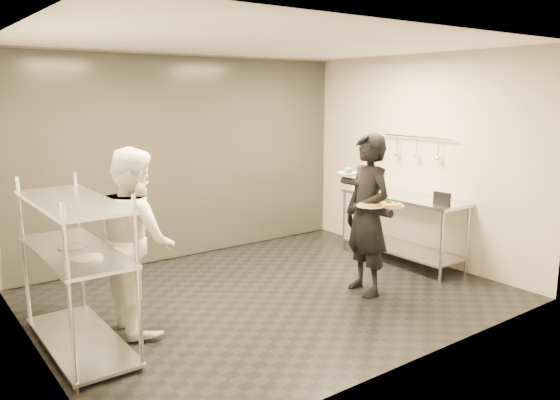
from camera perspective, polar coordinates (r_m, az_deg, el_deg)
room_shell at (r=6.98m, az=-6.53°, el=3.80°), size 5.00×4.00×2.80m
pass_rack at (r=5.22m, az=-20.56°, el=-6.41°), size 0.60×1.60×1.50m
prep_counter at (r=7.60m, az=12.63°, el=-1.75°), size 0.60×1.80×0.92m
utensil_rail at (r=7.64m, az=14.15°, el=5.26°), size 0.07×1.20×0.31m
waiter at (r=6.26m, az=9.11°, el=-1.54°), size 0.55×0.74×1.85m
chef at (r=5.45m, az=-14.82°, el=-3.99°), size 0.74×0.91×1.79m
pizza_plate_near at (r=6.03m, az=9.42°, el=-0.51°), size 0.30×0.30×0.05m
pizza_plate_far at (r=6.25m, az=11.48°, el=-0.50°), size 0.31×0.31×0.05m
salad_plate at (r=6.33m, az=7.15°, el=3.02°), size 0.25×0.25×0.07m
pos_monitor at (r=6.99m, az=16.56°, el=0.12°), size 0.05×0.23×0.17m
bottle_green at (r=7.96m, az=7.73°, el=1.96°), size 0.06×0.06×0.22m
bottle_clear at (r=8.07m, az=8.52°, el=1.94°), size 0.06×0.06×0.19m
bottle_dark at (r=7.94m, az=8.49°, el=1.98°), size 0.07×0.07×0.24m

